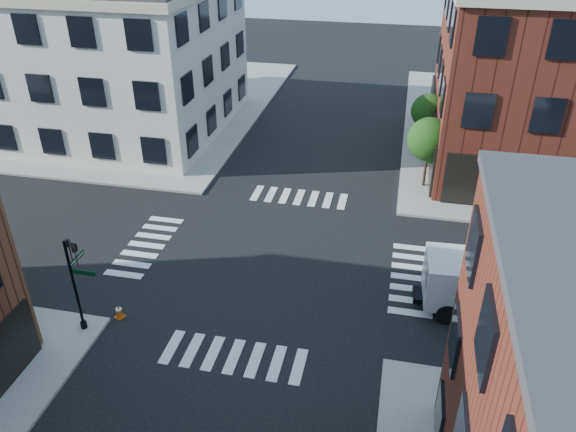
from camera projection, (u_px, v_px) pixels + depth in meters
The scene contains 8 objects.
ground at pixel (273, 261), 28.88m from camera, with size 120.00×120.00×0.00m, color black.
sidewalk_nw at pixel (100, 101), 50.33m from camera, with size 30.00×30.00×0.15m, color gray.
building_nw at pixel (79, 55), 43.00m from camera, with size 22.00×16.00×11.00m, color beige.
tree_near at pixel (430, 142), 34.34m from camera, with size 2.69×2.69×4.49m.
tree_far at pixel (429, 113), 39.55m from camera, with size 2.43×2.43×4.07m.
signal_pole at pixel (76, 275), 23.00m from camera, with size 1.29×1.24×4.60m.
box_truck at pixel (526, 279), 24.28m from camera, with size 8.50×2.95×3.79m.
traffic_cone at pixel (119, 311), 24.92m from camera, with size 0.47×0.47×0.69m.
Camera 1 is at (5.69, -23.07, 16.60)m, focal length 35.00 mm.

